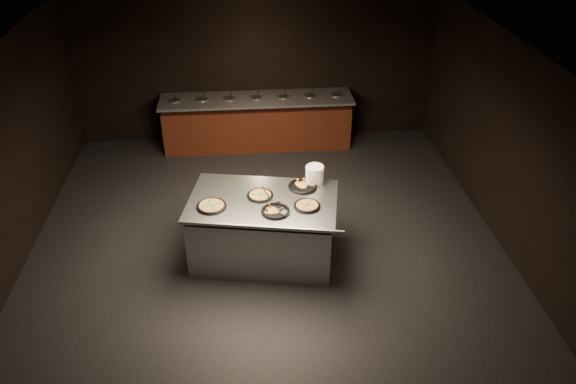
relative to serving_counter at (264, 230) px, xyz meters
name	(u,v)px	position (x,y,z in m)	size (l,w,h in m)	color
room	(266,169)	(0.06, 0.01, 0.99)	(7.02, 8.02, 2.92)	black
salad_bar	(257,125)	(0.06, 3.57, -0.03)	(3.70, 0.83, 1.18)	#5F2316
serving_counter	(264,230)	(0.00, 0.00, 0.00)	(2.24, 1.67, 0.98)	#BABDC2
plate_stack	(315,175)	(0.77, 0.41, 0.64)	(0.26, 0.26, 0.26)	white
pan_veggie_whole	(212,206)	(-0.69, -0.12, 0.53)	(0.40, 0.40, 0.04)	black
pan_cheese_whole	(260,195)	(-0.03, 0.09, 0.53)	(0.37, 0.37, 0.04)	black
pan_cheese_slices_a	(303,186)	(0.58, 0.28, 0.53)	(0.41, 0.41, 0.04)	black
pan_cheese_slices_b	(275,211)	(0.16, -0.32, 0.53)	(0.39, 0.39, 0.04)	black
pan_veggie_slices	(307,206)	(0.59, -0.22, 0.53)	(0.36, 0.36, 0.04)	black
server_left	(264,193)	(0.02, 0.07, 0.58)	(0.23, 0.25, 0.15)	#BABDC2
server_right	(277,206)	(0.18, -0.30, 0.59)	(0.31, 0.26, 0.18)	#BABDC2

